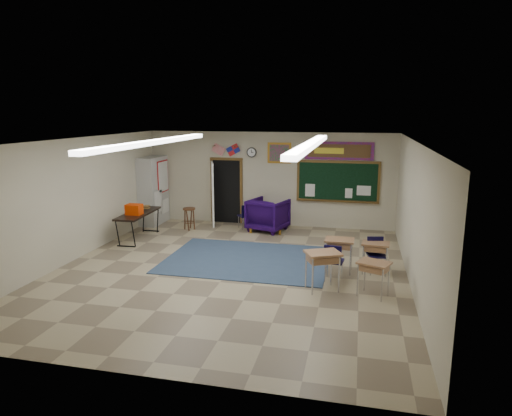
% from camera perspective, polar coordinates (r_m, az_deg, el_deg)
% --- Properties ---
extents(floor, '(9.00, 9.00, 0.00)m').
position_cam_1_polar(floor, '(10.79, -3.20, -7.71)').
color(floor, tan).
rests_on(floor, ground).
extents(back_wall, '(8.00, 0.04, 3.00)m').
position_cam_1_polar(back_wall, '(14.69, 1.57, 3.63)').
color(back_wall, '#ACA58C').
rests_on(back_wall, floor).
extents(front_wall, '(8.00, 0.04, 3.00)m').
position_cam_1_polar(front_wall, '(6.34, -14.75, -8.06)').
color(front_wall, '#ACA58C').
rests_on(front_wall, floor).
extents(left_wall, '(0.04, 9.00, 3.00)m').
position_cam_1_polar(left_wall, '(12.10, -21.82, 0.97)').
color(left_wall, '#ACA58C').
rests_on(left_wall, floor).
extents(right_wall, '(0.04, 9.00, 3.00)m').
position_cam_1_polar(right_wall, '(10.05, 19.18, -0.93)').
color(right_wall, '#ACA58C').
rests_on(right_wall, floor).
extents(ceiling, '(8.00, 9.00, 0.04)m').
position_cam_1_polar(ceiling, '(10.18, -3.40, 8.41)').
color(ceiling, white).
rests_on(ceiling, back_wall).
extents(area_rug, '(4.00, 3.00, 0.02)m').
position_cam_1_polar(area_rug, '(11.47, -1.13, -6.43)').
color(area_rug, '#2F415A').
rests_on(area_rug, floor).
extents(fluorescent_strips, '(3.86, 6.00, 0.10)m').
position_cam_1_polar(fluorescent_strips, '(10.18, -3.40, 8.07)').
color(fluorescent_strips, white).
rests_on(fluorescent_strips, ceiling).
extents(doorway, '(1.10, 0.89, 2.16)m').
position_cam_1_polar(doorway, '(14.98, -4.19, 2.05)').
color(doorway, black).
rests_on(doorway, back_wall).
extents(chalkboard, '(2.55, 0.14, 1.30)m').
position_cam_1_polar(chalkboard, '(14.40, 10.18, 3.13)').
color(chalkboard, brown).
rests_on(chalkboard, back_wall).
extents(bulletin_board, '(2.10, 0.05, 0.55)m').
position_cam_1_polar(bulletin_board, '(14.28, 10.32, 7.04)').
color(bulletin_board, red).
rests_on(bulletin_board, back_wall).
extents(framed_art_print, '(0.75, 0.05, 0.65)m').
position_cam_1_polar(framed_art_print, '(14.49, 2.93, 6.89)').
color(framed_art_print, '#A06D1F').
rests_on(framed_art_print, back_wall).
extents(wall_clock, '(0.32, 0.05, 0.32)m').
position_cam_1_polar(wall_clock, '(14.68, -0.55, 6.97)').
color(wall_clock, black).
rests_on(wall_clock, back_wall).
extents(wall_flags, '(1.16, 0.06, 0.70)m').
position_cam_1_polar(wall_flags, '(14.86, -3.80, 7.51)').
color(wall_flags, red).
rests_on(wall_flags, back_wall).
extents(storage_cabinet, '(0.59, 1.25, 2.20)m').
position_cam_1_polar(storage_cabinet, '(15.31, -12.69, 2.16)').
color(storage_cabinet, '#A9A9A5').
rests_on(storage_cabinet, floor).
extents(wingback_armchair, '(1.34, 1.36, 1.00)m').
position_cam_1_polar(wingback_armchair, '(14.11, 1.51, -0.85)').
color(wingback_armchair, '#170534').
rests_on(wingback_armchair, floor).
extents(student_chair_reading, '(0.55, 0.55, 0.79)m').
position_cam_1_polar(student_chair_reading, '(14.37, -1.41, -1.05)').
color(student_chair_reading, black).
rests_on(student_chair_reading, floor).
extents(student_chair_desk_a, '(0.47, 0.47, 0.84)m').
position_cam_1_polar(student_chair_desk_a, '(10.14, 9.70, -6.66)').
color(student_chair_desk_a, black).
rests_on(student_chair_desk_a, floor).
extents(student_chair_desk_b, '(0.49, 0.49, 0.82)m').
position_cam_1_polar(student_chair_desk_b, '(10.77, 14.82, -5.83)').
color(student_chair_desk_b, black).
rests_on(student_chair_desk_b, floor).
extents(student_desk_front_left, '(0.66, 0.51, 0.78)m').
position_cam_1_polar(student_desk_front_left, '(10.69, 10.34, -5.62)').
color(student_desk_front_left, '#9A6B48').
rests_on(student_desk_front_left, floor).
extents(student_desk_front_right, '(0.64, 0.51, 0.72)m').
position_cam_1_polar(student_desk_front_right, '(10.78, 14.67, -5.84)').
color(student_desk_front_right, '#9A6B48').
rests_on(student_desk_front_right, floor).
extents(student_desk_back_left, '(0.84, 0.76, 0.82)m').
position_cam_1_polar(student_desk_back_left, '(9.55, 8.30, -7.54)').
color(student_desk_back_left, '#9A6B48').
rests_on(student_desk_back_left, floor).
extents(student_desk_back_right, '(0.73, 0.65, 0.72)m').
position_cam_1_polar(student_desk_back_right, '(9.47, 14.46, -8.36)').
color(student_desk_back_right, '#9A6B48').
rests_on(student_desk_back_right, floor).
extents(folding_table, '(0.70, 1.91, 1.08)m').
position_cam_1_polar(folding_table, '(13.62, -14.47, -2.02)').
color(folding_table, black).
rests_on(folding_table, floor).
extents(wooden_stool, '(0.39, 0.39, 0.69)m').
position_cam_1_polar(wooden_stool, '(14.40, -8.33, -1.30)').
color(wooden_stool, '#512C18').
rests_on(wooden_stool, floor).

